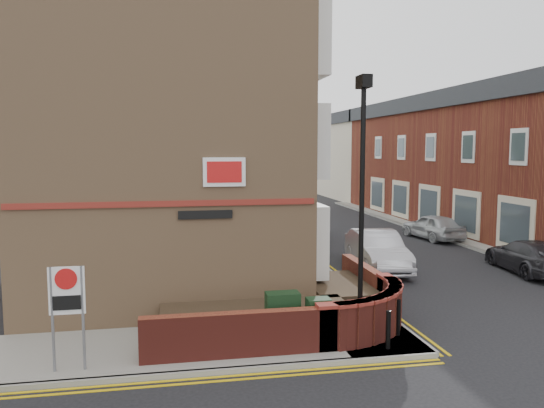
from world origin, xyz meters
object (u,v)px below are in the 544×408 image
Objects in this scene: lamppost at (362,207)px; zone_sign at (67,299)px; utility_cabinet_large at (283,317)px; silver_car_near at (377,250)px.

zone_sign is (-6.60, -0.70, -1.70)m from lamppost.
utility_cabinet_large is 0.55× the size of zone_sign.
lamppost reaches higher than silver_car_near.
zone_sign is (-4.70, -0.80, 0.92)m from utility_cabinet_large.
utility_cabinet_large is 4.86m from zone_sign.
zone_sign is 0.48× the size of silver_car_near.
silver_car_near is at bearing 53.96° from utility_cabinet_large.
zone_sign is at bearing -135.07° from silver_car_near.
utility_cabinet_large is at bearing -120.07° from silver_car_near.
utility_cabinet_large is 9.01m from silver_car_near.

